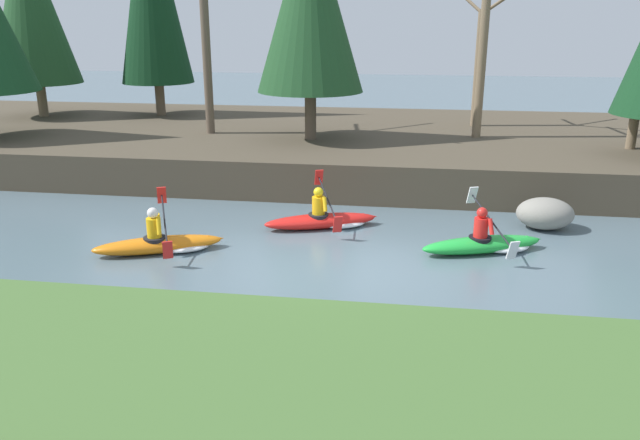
# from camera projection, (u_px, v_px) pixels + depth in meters

# --- Properties ---
(ground_plane) EXTENTS (90.00, 90.00, 0.00)m
(ground_plane) POSITION_uv_depth(u_px,v_px,m) (333.00, 270.00, 12.44)
(ground_plane) COLOR slate
(riverbank_far) EXTENTS (44.00, 11.02, 1.09)m
(riverbank_far) POSITION_uv_depth(u_px,v_px,m) (369.00, 146.00, 21.65)
(riverbank_far) COLOR #4C4233
(riverbank_far) RESTS_ON ground
(conifer_tree_far_left) EXTENTS (3.26, 3.26, 7.19)m
(conifer_tree_far_left) POSITION_uv_depth(u_px,v_px,m) (29.00, 3.00, 23.23)
(conifer_tree_far_left) COLOR #7A664C
(conifer_tree_far_left) RESTS_ON riverbank_far
(conifer_tree_centre) EXTENTS (3.29, 3.29, 6.89)m
(conifer_tree_centre) POSITION_uv_depth(u_px,v_px,m) (310.00, 0.00, 18.63)
(conifer_tree_centre) COLOR brown
(conifer_tree_centre) RESTS_ON riverbank_far
(bare_tree_upstream) EXTENTS (3.86, 3.82, 7.04)m
(bare_tree_upstream) POSITION_uv_depth(u_px,v_px,m) (207.00, 30.00, 19.96)
(bare_tree_upstream) COLOR brown
(bare_tree_upstream) RESTS_ON riverbank_far
(bare_tree_mid_upstream) EXTENTS (3.98, 3.93, 7.25)m
(bare_tree_mid_upstream) POSITION_uv_depth(u_px,v_px,m) (485.00, 27.00, 19.25)
(bare_tree_mid_upstream) COLOR #7A664C
(bare_tree_mid_upstream) RESTS_ON riverbank_far
(bare_tree_mid_downstream) EXTENTS (2.94, 2.90, 5.27)m
(bare_tree_mid_downstream) POSITION_uv_depth(u_px,v_px,m) (480.00, 54.00, 21.64)
(bare_tree_mid_downstream) COLOR #7A664C
(bare_tree_mid_downstream) RESTS_ON riverbank_far
(kayaker_lead) EXTENTS (2.73, 1.99, 1.20)m
(kayaker_lead) POSITION_uv_depth(u_px,v_px,m) (487.00, 243.00, 13.33)
(kayaker_lead) COLOR green
(kayaker_lead) RESTS_ON ground
(kayaker_middle) EXTENTS (2.73, 1.99, 1.20)m
(kayaker_middle) POSITION_uv_depth(u_px,v_px,m) (325.00, 220.00, 14.87)
(kayaker_middle) COLOR red
(kayaker_middle) RESTS_ON ground
(kayaker_trailing) EXTENTS (2.71, 1.96, 1.20)m
(kayaker_trailing) POSITION_uv_depth(u_px,v_px,m) (163.00, 243.00, 13.32)
(kayaker_trailing) COLOR orange
(kayaker_trailing) RESTS_ON ground
(boulder_midstream) EXTENTS (1.33, 1.04, 0.75)m
(boulder_midstream) POSITION_uv_depth(u_px,v_px,m) (545.00, 214.00, 14.74)
(boulder_midstream) COLOR gray
(boulder_midstream) RESTS_ON ground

